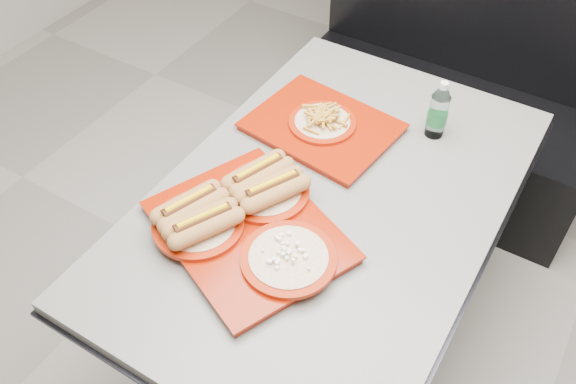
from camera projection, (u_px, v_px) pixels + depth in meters
The scene contains 6 objects.
ground at pixel (320, 333), 2.28m from camera, with size 6.00×6.00×0.00m, color #9D978D.
diner_table at pixel (328, 233), 1.85m from camera, with size 0.92×1.42×0.75m.
booth_bench at pixel (447, 94), 2.63m from camera, with size 1.30×0.57×1.35m.
tray_near at pixel (245, 220), 1.62m from camera, with size 0.62×0.57×0.11m.
tray_far at pixel (322, 124), 1.92m from camera, with size 0.47×0.39×0.09m.
water_bottle at pixel (438, 113), 1.86m from camera, with size 0.06×0.06×0.20m.
Camera 1 is at (0.52, -1.09, 2.01)m, focal length 38.00 mm.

